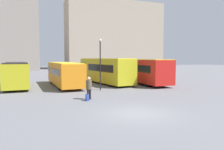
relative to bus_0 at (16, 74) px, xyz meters
The scene contains 9 objects.
ground_plane 17.19m from the bus_0, 63.68° to the right, with size 160.00×160.00×0.00m, color slate.
building_block_right 50.40m from the bus_0, 56.60° to the left, with size 31.25×10.40×21.36m.
bus_0 is the anchor object (origin of this frame).
bus_1 5.30m from the bus_0, ahead, with size 3.04×10.41×2.79m.
bus_2 10.68m from the bus_0, ahead, with size 4.34×11.26×3.27m.
bus_3 15.22m from the bus_0, ahead, with size 2.65×11.61×3.17m.
traveler 11.71m from the bus_0, 59.45° to the right, with size 0.47×0.47×1.81m.
suitcase 12.04m from the bus_0, 61.57° to the right, with size 0.20×0.42×0.74m.
lamp_post_0 10.07m from the bus_0, 33.61° to the right, with size 0.28×0.28×5.26m.
Camera 1 is at (-5.79, -11.59, 3.29)m, focal length 35.00 mm.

